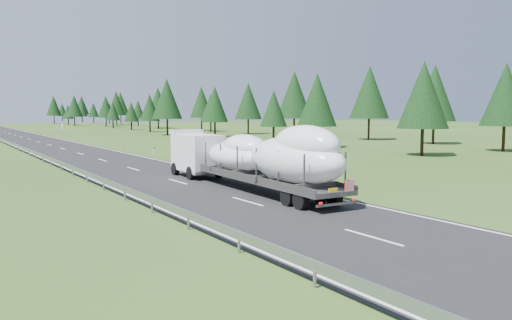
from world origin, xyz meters
TOP-DOWN VIEW (x-y plane):
  - ground at (0.00, 0.00)m, footprint 400.00×400.00m
  - road_surface at (0.00, 100.00)m, footprint 10.00×400.00m
  - marker_posts at (6.50, 155.00)m, footprint 0.13×350.08m
  - highway_sign at (7.20, 80.00)m, footprint 0.08×0.90m
  - tree_line_right at (38.59, 92.20)m, footprint 28.82×274.49m
  - boat_truck at (2.33, 2.97)m, footprint 3.25×18.42m

SIDE VIEW (x-z plane):
  - ground at x=0.00m, z-range 0.00..0.00m
  - road_surface at x=0.00m, z-range 0.00..0.02m
  - marker_posts at x=6.50m, z-range 0.04..1.04m
  - highway_sign at x=7.20m, z-range 0.51..3.11m
  - boat_truck at x=2.33m, z-range 0.07..4.16m
  - tree_line_right at x=38.59m, z-range 0.63..13.20m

